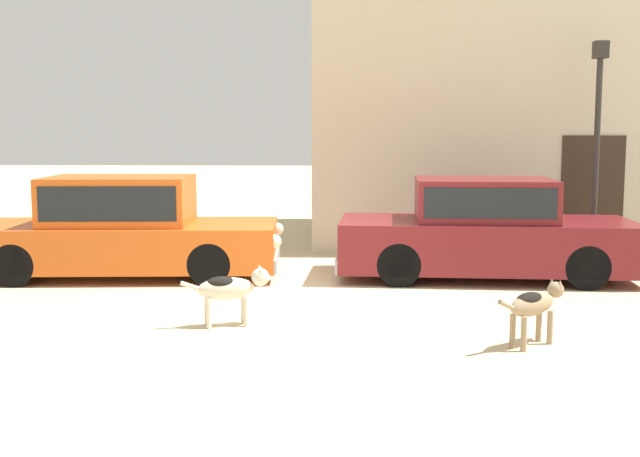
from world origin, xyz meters
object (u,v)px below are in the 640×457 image
Objects in this scene: street_lamp at (598,121)px; stray_dog_spotted at (231,287)px; stray_dog_tan at (535,304)px; parked_sedan_nearest at (123,227)px; parked_sedan_second at (485,229)px.

stray_dog_spotted is at bearing -139.55° from street_lamp.
stray_dog_spotted is at bearing 125.89° from stray_dog_tan.
stray_dog_tan is (5.27, -3.77, -0.31)m from parked_sedan_nearest.
street_lamp is (7.51, 1.61, 1.60)m from parked_sedan_nearest.
parked_sedan_nearest is 1.32× the size of street_lamp.
street_lamp is (5.44, 4.64, 1.90)m from stray_dog_spotted.
street_lamp is at bearing 8.90° from parked_sedan_nearest.
stray_dog_tan is at bearing -38.76° from parked_sedan_nearest.
stray_dog_tan is at bearing -89.18° from parked_sedan_second.
stray_dog_spotted is 7.40m from street_lamp.
stray_dog_tan is 6.13m from street_lamp.
parked_sedan_nearest is 5.62× the size of stray_dog_tan.
parked_sedan_second reaches higher than stray_dog_spotted.
parked_sedan_second is 4.37× the size of stray_dog_spotted.
stray_dog_spotted is (-3.35, -3.06, -0.29)m from parked_sedan_second.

